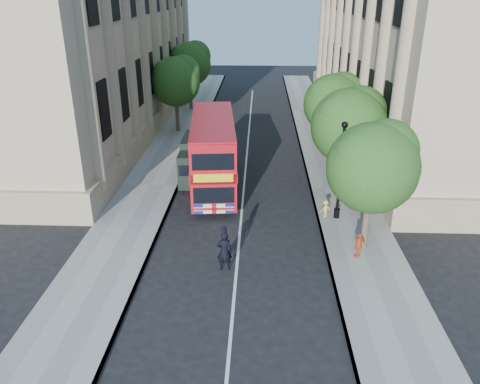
# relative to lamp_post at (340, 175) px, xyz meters

# --- Properties ---
(ground) EXTENTS (120.00, 120.00, 0.00)m
(ground) POSITION_rel_lamp_post_xyz_m (-5.00, -6.00, -2.51)
(ground) COLOR black
(ground) RESTS_ON ground
(pavement_right) EXTENTS (3.50, 80.00, 0.12)m
(pavement_right) POSITION_rel_lamp_post_xyz_m (0.75, 4.00, -2.45)
(pavement_right) COLOR gray
(pavement_right) RESTS_ON ground
(pavement_left) EXTENTS (3.50, 80.00, 0.12)m
(pavement_left) POSITION_rel_lamp_post_xyz_m (-10.75, 4.00, -2.45)
(pavement_left) COLOR gray
(pavement_left) RESTS_ON ground
(building_right) EXTENTS (12.00, 38.00, 18.00)m
(building_right) POSITION_rel_lamp_post_xyz_m (8.80, 18.00, 6.49)
(building_right) COLOR tan
(building_right) RESTS_ON ground
(building_left) EXTENTS (12.00, 38.00, 18.00)m
(building_left) POSITION_rel_lamp_post_xyz_m (-18.80, 18.00, 6.49)
(building_left) COLOR tan
(building_left) RESTS_ON ground
(tree_right_near) EXTENTS (4.00, 4.00, 6.08)m
(tree_right_near) POSITION_rel_lamp_post_xyz_m (0.84, -2.97, 1.74)
(tree_right_near) COLOR #473828
(tree_right_near) RESTS_ON ground
(tree_right_mid) EXTENTS (4.20, 4.20, 6.37)m
(tree_right_mid) POSITION_rel_lamp_post_xyz_m (0.84, 3.03, 1.93)
(tree_right_mid) COLOR #473828
(tree_right_mid) RESTS_ON ground
(tree_right_far) EXTENTS (4.00, 4.00, 6.15)m
(tree_right_far) POSITION_rel_lamp_post_xyz_m (0.84, 9.03, 1.80)
(tree_right_far) COLOR #473828
(tree_right_far) RESTS_ON ground
(tree_left_far) EXTENTS (4.00, 4.00, 6.30)m
(tree_left_far) POSITION_rel_lamp_post_xyz_m (-10.96, 16.03, 1.93)
(tree_left_far) COLOR #473828
(tree_left_far) RESTS_ON ground
(tree_left_back) EXTENTS (4.20, 4.20, 6.65)m
(tree_left_back) POSITION_rel_lamp_post_xyz_m (-10.96, 24.03, 2.20)
(tree_left_back) COLOR #473828
(tree_left_back) RESTS_ON ground
(lamp_post) EXTENTS (0.32, 0.32, 5.16)m
(lamp_post) POSITION_rel_lamp_post_xyz_m (0.00, 0.00, 0.00)
(lamp_post) COLOR black
(lamp_post) RESTS_ON pavement_right
(double_decker_bus) EXTENTS (3.24, 9.25, 4.19)m
(double_decker_bus) POSITION_rel_lamp_post_xyz_m (-6.82, 4.04, -0.20)
(double_decker_bus) COLOR #AE0C13
(double_decker_bus) RESTS_ON ground
(box_van) EXTENTS (1.99, 4.72, 2.68)m
(box_van) POSITION_rel_lamp_post_xyz_m (-7.90, 5.11, -1.20)
(box_van) COLOR black
(box_van) RESTS_ON ground
(police_constable) EXTENTS (0.71, 0.52, 1.81)m
(police_constable) POSITION_rel_lamp_post_xyz_m (-5.52, -5.00, -1.60)
(police_constable) COLOR black
(police_constable) RESTS_ON ground
(woman_pedestrian) EXTENTS (0.99, 0.85, 1.77)m
(woman_pedestrian) POSITION_rel_lamp_post_xyz_m (0.60, 2.13, -1.50)
(woman_pedestrian) COLOR beige
(woman_pedestrian) RESTS_ON pavement_right
(child_a) EXTENTS (0.73, 0.62, 1.18)m
(child_a) POSITION_rel_lamp_post_xyz_m (0.38, -3.95, -1.80)
(child_a) COLOR #D65A25
(child_a) RESTS_ON pavement_right
(child_b) EXTENTS (0.70, 0.61, 0.94)m
(child_b) POSITION_rel_lamp_post_xyz_m (-0.60, 0.04, -1.92)
(child_b) COLOR #E4C24E
(child_b) RESTS_ON pavement_right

